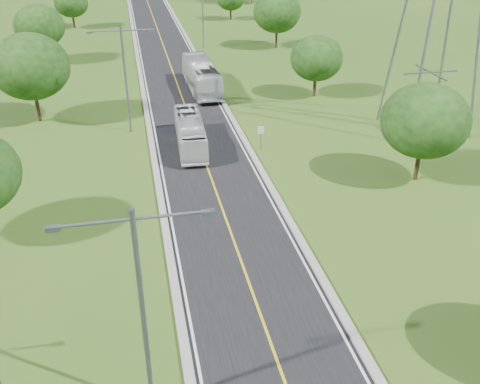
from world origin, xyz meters
name	(u,v)px	position (x,y,z in m)	size (l,w,h in m)	color
ground	(177,84)	(0.00, 60.00, 0.00)	(260.00, 260.00, 0.00)	#2F5116
road	(172,71)	(0.00, 66.00, 0.03)	(8.00, 150.00, 0.06)	black
curb_left	(140,72)	(-4.25, 66.00, 0.11)	(0.50, 150.00, 0.22)	gray
curb_right	(204,68)	(4.25, 66.00, 0.11)	(0.50, 150.00, 0.22)	gray
speed_limit_sign	(261,134)	(5.20, 37.98, 1.60)	(0.55, 0.09, 2.40)	slate
streetlight_near_left	(142,301)	(-6.00, 12.00, 5.94)	(5.90, 0.25, 10.00)	slate
streetlight_mid_left	(125,71)	(-6.00, 45.00, 5.94)	(5.90, 0.25, 10.00)	slate
streetlight_far_right	(202,8)	(6.00, 78.00, 5.94)	(5.90, 0.25, 10.00)	slate
tree_lc	(30,67)	(-15.00, 50.00, 5.58)	(7.56, 7.56, 8.79)	black
tree_ld	(39,26)	(-17.00, 74.00, 4.95)	(6.72, 6.72, 7.82)	black
tree_le	(71,3)	(-14.50, 98.00, 4.33)	(5.88, 5.88, 6.84)	black
tree_rb	(425,121)	(16.00, 30.00, 4.95)	(6.72, 6.72, 7.82)	black
tree_rc	(316,58)	(15.00, 52.00, 4.33)	(5.88, 5.88, 6.84)	black
tree_rd	(277,12)	(17.00, 76.00, 5.27)	(7.14, 7.14, 8.30)	black
bus_outbound	(201,76)	(2.62, 56.69, 1.78)	(2.90, 12.38, 3.45)	silver
bus_inbound	(190,133)	(-0.80, 40.10, 1.42)	(2.29, 9.78, 2.72)	silver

